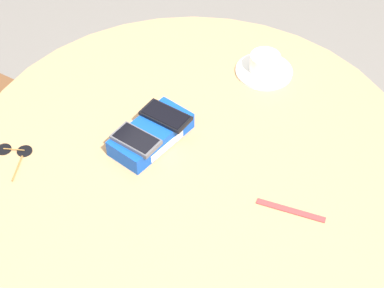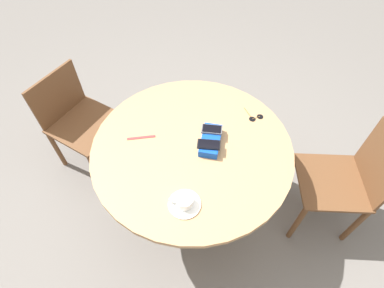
# 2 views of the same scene
# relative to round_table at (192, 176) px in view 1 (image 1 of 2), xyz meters

# --- Properties ---
(round_table) EXTENTS (1.15, 1.15, 0.78)m
(round_table) POSITION_rel_round_table_xyz_m (0.00, 0.00, 0.00)
(round_table) COLOR #2D2D2D
(round_table) RESTS_ON ground_plane
(phone_box) EXTENTS (0.23, 0.13, 0.05)m
(phone_box) POSITION_rel_round_table_xyz_m (-0.03, 0.10, 0.13)
(phone_box) COLOR #0F42AD
(phone_box) RESTS_ON round_table
(phone_gray) EXTENTS (0.07, 0.12, 0.01)m
(phone_gray) POSITION_rel_round_table_xyz_m (-0.09, 0.11, 0.16)
(phone_gray) COLOR #515156
(phone_gray) RESTS_ON phone_box
(phone_black) EXTENTS (0.06, 0.13, 0.01)m
(phone_black) POSITION_rel_round_table_xyz_m (0.02, 0.10, 0.16)
(phone_black) COLOR black
(phone_black) RESTS_ON phone_box
(saucer) EXTENTS (0.16, 0.16, 0.01)m
(saucer) POSITION_rel_round_table_xyz_m (0.37, -0.00, 0.11)
(saucer) COLOR white
(saucer) RESTS_ON round_table
(coffee_cup) EXTENTS (0.09, 0.12, 0.06)m
(coffee_cup) POSITION_rel_round_table_xyz_m (0.37, -0.01, 0.14)
(coffee_cup) COLOR white
(coffee_cup) RESTS_ON saucer
(lanyard_strap) EXTENTS (0.05, 0.16, 0.00)m
(lanyard_strap) POSITION_rel_round_table_xyz_m (-0.03, -0.30, 0.10)
(lanyard_strap) COLOR red
(lanyard_strap) RESTS_ON round_table
(sunglasses) EXTENTS (0.11, 0.12, 0.01)m
(sunglasses) POSITION_rel_round_table_xyz_m (-0.26, 0.37, 0.10)
(sunglasses) COLOR black
(sunglasses) RESTS_ON round_table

